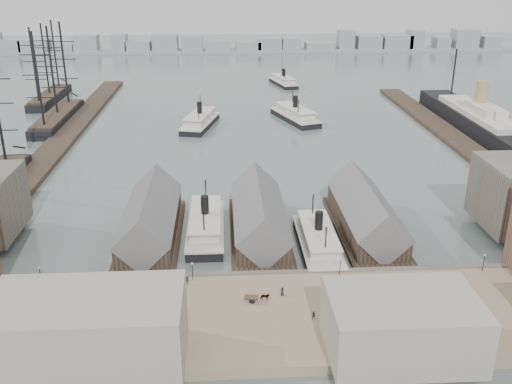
{
  "coord_description": "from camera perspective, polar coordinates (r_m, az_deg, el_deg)",
  "views": [
    {
      "loc": [
        -8.18,
        -107.94,
        61.22
      ],
      "look_at": [
        0.0,
        30.0,
        6.0
      ],
      "focal_mm": 40.0,
      "sensor_mm": 36.0,
      "label": 1
    }
  ],
  "objects": [
    {
      "name": "ground",
      "position": [
        124.36,
        0.83,
        -7.71
      ],
      "size": [
        900.0,
        900.0,
        0.0
      ],
      "primitive_type": "plane",
      "color": "#515E5D",
      "rests_on": "ground"
    },
    {
      "name": "quay",
      "position": [
        106.89,
        1.62,
        -12.52
      ],
      "size": [
        180.0,
        30.0,
        2.0
      ],
      "primitive_type": "cube",
      "color": "#837158",
      "rests_on": "ground"
    },
    {
      "name": "pedestrian_4",
      "position": [
        111.16,
        2.65,
        -9.9
      ],
      "size": [
        0.77,
        0.98,
        1.77
      ],
      "primitive_type": "imported",
      "rotation": [
        0.0,
        0.0,
        4.45
      ],
      "color": "black",
      "rests_on": "quay"
    },
    {
      "name": "horse_cart_center",
      "position": [
        109.42,
        0.43,
        -10.5
      ],
      "size": [
        4.89,
        1.78,
        1.51
      ],
      "rotation": [
        0.0,
        0.0,
        1.46
      ],
      "color": "black",
      "rests_on": "quay"
    },
    {
      "name": "seawall",
      "position": [
        119.29,
        1.01,
        -8.46
      ],
      "size": [
        180.0,
        1.2,
        2.3
      ],
      "primitive_type": "cube",
      "color": "#59544C",
      "rests_on": "ground"
    },
    {
      "name": "lamp_post_far_e",
      "position": [
        127.32,
        21.86,
        -6.27
      ],
      "size": [
        0.44,
        0.44,
        3.92
      ],
      "color": "black",
      "rests_on": "quay"
    },
    {
      "name": "ferry_docked_east",
      "position": [
        132.05,
        6.22,
        -4.83
      ],
      "size": [
        8.47,
        28.22,
        10.08
      ],
      "color": "black",
      "rests_on": "ground"
    },
    {
      "name": "ferry_docked_west",
      "position": [
        139.34,
        -5.07,
        -3.25
      ],
      "size": [
        8.82,
        29.41,
        10.5
      ],
      "color": "black",
      "rests_on": "ground"
    },
    {
      "name": "pedestrian_3",
      "position": [
        105.05,
        -11.03,
        -12.43
      ],
      "size": [
        0.92,
        1.06,
        1.71
      ],
      "primitive_type": "imported",
      "rotation": [
        0.0,
        0.0,
        4.09
      ],
      "color": "black",
      "rests_on": "quay"
    },
    {
      "name": "pedestrian_5",
      "position": [
        105.01,
        5.77,
        -12.14
      ],
      "size": [
        0.65,
        0.52,
        1.61
      ],
      "primitive_type": "imported",
      "rotation": [
        0.0,
        0.0,
        3.3
      ],
      "color": "black",
      "rests_on": "quay"
    },
    {
      "name": "far_shore",
      "position": [
        445.82,
        -2.66,
        14.37
      ],
      "size": [
        500.0,
        40.0,
        15.72
      ],
      "color": "gray",
      "rests_on": "ground"
    },
    {
      "name": "lamp_post_near_e",
      "position": [
        117.98,
        8.43,
        -7.1
      ],
      "size": [
        0.44,
        0.44,
        3.92
      ],
      "color": "black",
      "rests_on": "quay"
    },
    {
      "name": "pedestrian_2",
      "position": [
        115.37,
        -6.9,
        -8.78
      ],
      "size": [
        1.29,
        1.15,
        1.74
      ],
      "primitive_type": "imported",
      "rotation": [
        0.0,
        0.0,
        3.71
      ],
      "color": "black",
      "rests_on": "quay"
    },
    {
      "name": "horse_cart_left",
      "position": [
        110.72,
        -16.25,
        -11.05
      ],
      "size": [
        4.74,
        3.29,
        1.56
      ],
      "rotation": [
        0.0,
        0.0,
        1.11
      ],
      "color": "black",
      "rests_on": "quay"
    },
    {
      "name": "horse_cart_right",
      "position": [
        108.68,
        16.29,
        -11.75
      ],
      "size": [
        4.6,
        1.74,
        1.46
      ],
      "rotation": [
        0.0,
        0.0,
        1.63
      ],
      "color": "black",
      "rests_on": "quay"
    },
    {
      "name": "ferry_shed_east",
      "position": [
        141.24,
        10.92,
        -2.25
      ],
      "size": [
        14.0,
        42.0,
        12.6
      ],
      "color": "#2D231C",
      "rests_on": "ground"
    },
    {
      "name": "sailing_ship_far",
      "position": [
        294.6,
        -19.91,
        9.03
      ],
      "size": [
        8.83,
        49.08,
        36.32
      ],
      "color": "black",
      "rests_on": "ground"
    },
    {
      "name": "ocean_steamer",
      "position": [
        242.24,
        21.3,
        6.69
      ],
      "size": [
        13.47,
        98.42,
        19.68
      ],
      "color": "black",
      "rests_on": "ground"
    },
    {
      "name": "pedestrian_7",
      "position": [
        113.41,
        21.6,
        -10.94
      ],
      "size": [
        1.21,
        0.96,
        1.64
      ],
      "primitive_type": "imported",
      "rotation": [
        0.0,
        0.0,
        2.75
      ],
      "color": "black",
      "rests_on": "quay"
    },
    {
      "name": "ferry_shed_west",
      "position": [
        138.2,
        -10.51,
        -2.78
      ],
      "size": [
        14.0,
        42.0,
        12.6
      ],
      "color": "#2D231C",
      "rests_on": "ground"
    },
    {
      "name": "ferry_open_mid",
      "position": [
        242.33,
        3.93,
        7.74
      ],
      "size": [
        19.0,
        32.73,
        11.2
      ],
      "rotation": [
        0.0,
        0.0,
        0.33
      ],
      "color": "black",
      "rests_on": "ground"
    },
    {
      "name": "street_bldg_west",
      "position": [
        95.26,
        -16.46,
        -13.21
      ],
      "size": [
        30.0,
        16.0,
        12.0
      ],
      "primitive_type": "cube",
      "color": "gray",
      "rests_on": "quay"
    },
    {
      "name": "sailing_ship_mid",
      "position": [
        252.26,
        -19.2,
        7.18
      ],
      "size": [
        9.49,
        54.82,
        39.0
      ],
      "color": "black",
      "rests_on": "ground"
    },
    {
      "name": "ferry_open_near",
      "position": [
        233.26,
        -5.62,
        7.11
      ],
      "size": [
        16.04,
        31.76,
        10.88
      ],
      "rotation": [
        0.0,
        0.0,
        -0.24
      ],
      "color": "black",
      "rests_on": "ground"
    },
    {
      "name": "street_bldg_center",
      "position": [
        97.47,
        14.4,
        -12.8
      ],
      "size": [
        24.0,
        16.0,
        10.0
      ],
      "primitive_type": "cube",
      "color": "gray",
      "rests_on": "quay"
    },
    {
      "name": "lamp_post_near_w",
      "position": [
        115.88,
        -6.39,
        -7.55
      ],
      "size": [
        0.44,
        0.44,
        3.92
      ],
      "color": "black",
      "rests_on": "quay"
    },
    {
      "name": "ferry_open_far",
      "position": [
        316.39,
        2.76,
        11.01
      ],
      "size": [
        14.29,
        27.62,
        9.46
      ],
      "rotation": [
        0.0,
        0.0,
        0.25
      ],
      "color": "black",
      "rests_on": "ground"
    },
    {
      "name": "pedestrian_6",
      "position": [
        116.82,
        13.87,
        -8.88
      ],
      "size": [
        0.76,
        0.93,
        1.8
      ],
      "primitive_type": "imported",
      "rotation": [
        0.0,
        0.0,
        4.8
      ],
      "color": "black",
      "rests_on": "quay"
    },
    {
      "name": "ferry_shed_center",
      "position": [
        137.29,
        0.32,
        -2.56
      ],
      "size": [
        14.0,
        42.0,
        12.6
      ],
      "color": "#2D231C",
      "rests_on": "ground"
    },
    {
      "name": "west_wharf",
      "position": [
        224.65,
        -18.77,
        5.01
      ],
      "size": [
        10.0,
        220.0,
        1.6
      ],
      "primitive_type": "cube",
      "color": "#2D231C",
      "rests_on": "ground"
    },
    {
      "name": "east_wharf",
      "position": [
        224.18,
        19.43,
        4.89
      ],
      "size": [
        10.0,
        180.0,
        1.6
      ],
      "primitive_type": "cube",
      "color": "#2D231C",
      "rests_on": "ground"
    },
    {
      "name": "pedestrian_1",
      "position": [
        109.3,
        -22.57,
        -12.42
      ],
      "size": [
        0.94,
        0.83,
        1.63
      ],
      "primitive_type": "imported",
      "rotation": [
        0.0,
        0.0,
        3.45
      ],
      "color": "black",
      "rests_on": "quay"
    },
    {
      "name": "lamp_post_far_w",
      "position": [
        121.4,
        -20.8,
        -7.52
      ],
      "size": [
        0.44,
        0.44,
        3.92
      ],
      "color": "black",
      "rests_on": "quay"
    }
  ]
}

